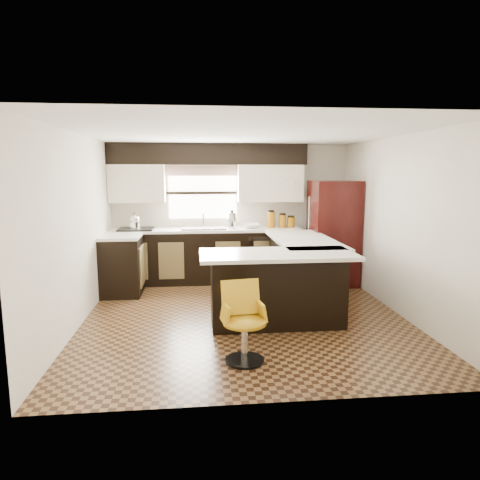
{
  "coord_description": "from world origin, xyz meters",
  "views": [
    {
      "loc": [
        -0.62,
        -5.48,
        1.91
      ],
      "look_at": [
        -0.01,
        0.45,
        0.97
      ],
      "focal_mm": 32.0,
      "sensor_mm": 36.0,
      "label": 1
    }
  ],
  "objects": [
    {
      "name": "ceiling",
      "position": [
        0.0,
        0.0,
        2.4
      ],
      "size": [
        4.4,
        4.4,
        0.0
      ],
      "primitive_type": "plane",
      "rotation": [
        3.14,
        0.0,
        0.0
      ],
      "color": "silver",
      "rests_on": "wall_back"
    },
    {
      "name": "counter_pen_long",
      "position": [
        0.95,
        0.62,
        0.92
      ],
      "size": [
        0.84,
        1.95,
        0.04
      ],
      "primitive_type": "cube",
      "color": "silver",
      "rests_on": "peninsula_long"
    },
    {
      "name": "wall_front",
      "position": [
        0.0,
        -2.2,
        1.2
      ],
      "size": [
        4.4,
        0.0,
        4.4
      ],
      "primitive_type": "plane",
      "rotation": [
        -1.57,
        0.0,
        0.0
      ],
      "color": "beige",
      "rests_on": "floor"
    },
    {
      "name": "refrigerator",
      "position": [
        1.7,
        1.54,
        0.89
      ],
      "size": [
        0.76,
        0.73,
        1.77
      ],
      "primitive_type": "cube",
      "color": "black",
      "rests_on": "floor"
    },
    {
      "name": "peninsula_long",
      "position": [
        0.9,
        0.62,
        0.45
      ],
      "size": [
        0.6,
        1.95,
        0.9
      ],
      "primitive_type": "cube",
      "color": "black",
      "rests_on": "floor"
    },
    {
      "name": "sink",
      "position": [
        -0.5,
        1.88,
        0.96
      ],
      "size": [
        0.75,
        0.45,
        0.03
      ],
      "primitive_type": "cube",
      "color": "#B2B2B7",
      "rests_on": "counter_back"
    },
    {
      "name": "canister_small",
      "position": [
        1.05,
        1.92,
        1.03
      ],
      "size": [
        0.14,
        0.14,
        0.18
      ],
      "primitive_type": "cylinder",
      "color": "#975D0C",
      "rests_on": "counter_back"
    },
    {
      "name": "upper_cab_right",
      "position": [
        0.68,
        2.03,
        1.72
      ],
      "size": [
        1.14,
        0.35,
        0.64
      ],
      "primitive_type": "cube",
      "color": "beige",
      "rests_on": "wall_back"
    },
    {
      "name": "valance",
      "position": [
        -0.5,
        2.14,
        1.94
      ],
      "size": [
        1.3,
        0.06,
        0.18
      ],
      "primitive_type": "cube",
      "color": "#D19B93",
      "rests_on": "wall_back"
    },
    {
      "name": "counter_back",
      "position": [
        -0.45,
        1.9,
        0.92
      ],
      "size": [
        3.3,
        0.6,
        0.04
      ],
      "primitive_type": "cube",
      "color": "silver",
      "rests_on": "base_cab_back"
    },
    {
      "name": "upper_cab_left",
      "position": [
        -1.62,
        2.03,
        1.72
      ],
      "size": [
        0.94,
        0.35,
        0.64
      ],
      "primitive_type": "cube",
      "color": "beige",
      "rests_on": "wall_back"
    },
    {
      "name": "canister_med",
      "position": [
        0.89,
        1.92,
        1.06
      ],
      "size": [
        0.13,
        0.13,
        0.22
      ],
      "primitive_type": "cylinder",
      "color": "#975D0C",
      "rests_on": "counter_back"
    },
    {
      "name": "counter_pen_return",
      "position": [
        0.35,
        -0.44,
        0.92
      ],
      "size": [
        1.89,
        0.84,
        0.04
      ],
      "primitive_type": "cube",
      "color": "silver",
      "rests_on": "peninsula_return"
    },
    {
      "name": "counter_left",
      "position": [
        -1.8,
        1.25,
        0.92
      ],
      "size": [
        0.6,
        0.7,
        0.04
      ],
      "primitive_type": "cube",
      "color": "silver",
      "rests_on": "base_cab_left"
    },
    {
      "name": "base_cab_left",
      "position": [
        -1.8,
        1.25,
        0.45
      ],
      "size": [
        0.6,
        0.7,
        0.9
      ],
      "primitive_type": "cube",
      "color": "black",
      "rests_on": "floor"
    },
    {
      "name": "canister_large",
      "position": [
        0.69,
        1.92,
        1.08
      ],
      "size": [
        0.13,
        0.13,
        0.28
      ],
      "primitive_type": "cylinder",
      "color": "#975D0C",
      "rests_on": "counter_back"
    },
    {
      "name": "bar_chair",
      "position": [
        -0.15,
        -1.39,
        0.41
      ],
      "size": [
        0.5,
        0.5,
        0.82
      ],
      "primitive_type": null,
      "rotation": [
        0.0,
        0.0,
        0.15
      ],
      "color": "#C49012",
      "rests_on": "floor"
    },
    {
      "name": "percolator",
      "position": [
        -0.01,
        1.9,
        1.09
      ],
      "size": [
        0.14,
        0.14,
        0.28
      ],
      "primitive_type": "cylinder",
      "color": "silver",
      "rests_on": "counter_back"
    },
    {
      "name": "mixing_bowl",
      "position": [
        0.33,
        1.9,
        0.98
      ],
      "size": [
        0.31,
        0.31,
        0.07
      ],
      "primitive_type": "imported",
      "rotation": [
        0.0,
        0.0,
        -0.01
      ],
      "color": "white",
      "rests_on": "counter_back"
    },
    {
      "name": "peninsula_return",
      "position": [
        0.38,
        -0.35,
        0.45
      ],
      "size": [
        1.65,
        0.6,
        0.9
      ],
      "primitive_type": "cube",
      "color": "black",
      "rests_on": "floor"
    },
    {
      "name": "wall_left",
      "position": [
        -2.1,
        0.0,
        1.2
      ],
      "size": [
        0.0,
        4.4,
        4.4
      ],
      "primitive_type": "plane",
      "rotation": [
        1.57,
        0.0,
        1.57
      ],
      "color": "beige",
      "rests_on": "floor"
    },
    {
      "name": "wall_back",
      "position": [
        0.0,
        2.2,
        1.2
      ],
      "size": [
        4.4,
        0.0,
        4.4
      ],
      "primitive_type": "plane",
      "rotation": [
        1.57,
        0.0,
        0.0
      ],
      "color": "beige",
      "rests_on": "floor"
    },
    {
      "name": "base_cab_back",
      "position": [
        -0.45,
        1.9,
        0.45
      ],
      "size": [
        3.3,
        0.6,
        0.9
      ],
      "primitive_type": "cube",
      "color": "black",
      "rests_on": "floor"
    },
    {
      "name": "window_pane",
      "position": [
        -0.5,
        2.18,
        1.55
      ],
      "size": [
        1.2,
        0.02,
        0.9
      ],
      "primitive_type": "cube",
      "color": "white",
      "rests_on": "wall_back"
    },
    {
      "name": "soffit",
      "position": [
        -0.4,
        2.03,
        2.22
      ],
      "size": [
        3.4,
        0.35,
        0.36
      ],
      "primitive_type": "cube",
      "color": "black",
      "rests_on": "wall_back"
    },
    {
      "name": "dishwasher",
      "position": [
        0.55,
        1.61,
        0.43
      ],
      "size": [
        0.58,
        0.03,
        0.78
      ],
      "primitive_type": "cube",
      "color": "black",
      "rests_on": "floor"
    },
    {
      "name": "floor",
      "position": [
        0.0,
        0.0,
        0.0
      ],
      "size": [
        4.4,
        4.4,
        0.0
      ],
      "primitive_type": "plane",
      "color": "#49301A",
      "rests_on": "ground"
    },
    {
      "name": "wall_right",
      "position": [
        2.1,
        0.0,
        1.2
      ],
      "size": [
        0.0,
        4.4,
        4.4
      ],
      "primitive_type": "plane",
      "rotation": [
        1.57,
        0.0,
        -1.57
      ],
      "color": "beige",
      "rests_on": "floor"
    },
    {
      "name": "cooktop",
      "position": [
        -1.65,
        1.88,
        0.96
      ],
      "size": [
        0.58,
        0.5,
        0.02
      ],
      "primitive_type": "cube",
      "color": "black",
      "rests_on": "counter_back"
    },
    {
      "name": "kettle",
      "position": [
        -1.67,
        1.88,
        1.1
      ],
      "size": [
        0.2,
        0.2,
        0.26
      ],
      "primitive_type": null,
      "color": "silver",
      "rests_on": "cooktop"
    }
  ]
}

